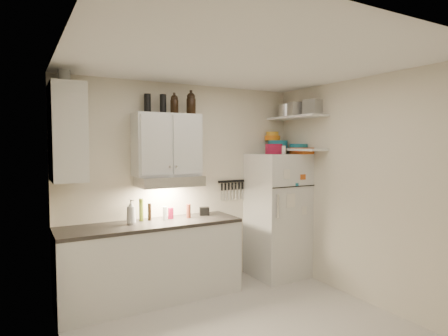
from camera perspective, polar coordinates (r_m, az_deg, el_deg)
floor at (r=3.98m, az=3.52°, el=-23.93°), size 3.20×3.00×0.02m
ceiling at (r=3.61m, az=3.69°, el=16.08°), size 3.20×3.00×0.02m
back_wall at (r=4.89m, az=-6.07°, el=-2.62°), size 3.20×0.02×2.60m
left_wall at (r=3.02m, az=-23.14°, el=-6.76°), size 0.02×3.00×2.60m
right_wall at (r=4.64m, az=20.56°, el=-3.17°), size 0.02×3.00×2.60m
base_cabinet at (r=4.60m, az=-10.92°, el=-14.06°), size 2.10×0.60×0.88m
countertop at (r=4.48m, az=-10.99°, el=-8.44°), size 2.10×0.62×0.04m
upper_cabinet at (r=4.59m, az=-8.69°, el=3.51°), size 0.80×0.33×0.75m
side_cabinet at (r=4.19m, az=-22.77°, el=4.98°), size 0.33×0.55×1.00m
range_hood at (r=4.55m, az=-8.35°, el=-1.97°), size 0.76×0.46×0.12m
fridge at (r=5.29m, az=8.15°, el=-7.10°), size 0.70×0.68×1.70m
shelf_hi at (r=5.23m, az=10.94°, el=7.60°), size 0.30×0.95×0.03m
shelf_lo at (r=5.22m, az=10.88°, el=2.78°), size 0.30×0.95×0.03m
knife_strip at (r=5.19m, az=1.17°, el=-2.03°), size 0.42×0.02×0.03m
dutch_oven at (r=5.11m, az=7.60°, el=2.89°), size 0.29×0.29×0.14m
book_stack at (r=5.16m, az=11.76°, el=2.58°), size 0.21×0.26×0.09m
spice_jar at (r=5.09m, az=9.02°, el=2.74°), size 0.08×0.08×0.11m
stock_pot at (r=5.52m, az=9.60°, el=8.54°), size 0.34×0.34×0.19m
tin_a at (r=5.20m, az=10.91°, el=8.80°), size 0.21×0.20×0.18m
tin_b at (r=5.10m, az=13.44°, el=8.98°), size 0.23×0.23×0.20m
bowl_teal at (r=5.44m, az=8.20°, el=3.59°), size 0.28×0.28×0.11m
bowl_orange at (r=5.46m, az=7.39°, el=4.55°), size 0.23×0.23×0.07m
bowl_yellow at (r=5.46m, az=7.40°, el=5.20°), size 0.18×0.18×0.06m
plates at (r=5.28m, az=11.30°, el=3.29°), size 0.29×0.29×0.06m
growler_a at (r=4.57m, az=-7.58°, el=9.66°), size 0.11×0.11×0.23m
growler_b at (r=4.69m, az=-5.04°, el=9.80°), size 0.15×0.15×0.27m
thermos_a at (r=4.59m, az=-9.27°, el=9.61°), size 0.10×0.10×0.23m
thermos_b at (r=4.60m, az=-11.59°, el=9.60°), size 0.10×0.10×0.23m
side_jar at (r=4.31m, az=-23.19°, el=12.69°), size 0.13×0.13×0.16m
soap_bottle at (r=4.41m, az=-13.98°, el=-6.31°), size 0.16×0.16×0.32m
pepper_mill at (r=4.67m, az=-5.43°, el=-6.55°), size 0.06×0.06×0.17m
oil_bottle at (r=4.57m, az=-12.50°, el=-6.24°), size 0.07×0.07×0.27m
vinegar_bottle at (r=4.59m, az=-11.28°, el=-6.57°), size 0.05×0.05×0.21m
clear_bottle at (r=4.59m, az=-8.98°, el=-6.83°), size 0.07×0.07×0.16m
red_jar at (r=4.65m, az=-8.12°, el=-6.83°), size 0.07×0.07×0.14m
caddy at (r=4.84m, az=-3.02°, el=-6.60°), size 0.14×0.12×0.10m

